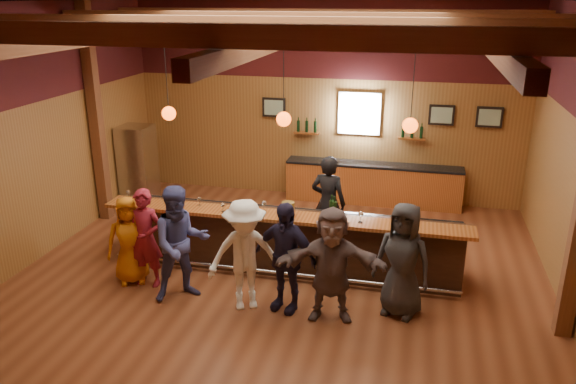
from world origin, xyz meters
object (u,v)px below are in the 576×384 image
object	(u,v)px
bar_counter	(287,239)
bartender	(328,203)
customer_denim	(181,243)
customer_white	(245,255)
stainless_fridge	(138,164)
customer_brown	(331,264)
customer_navy	(285,257)
customer_dark	(403,260)
customer_redvest	(146,238)
ice_bucket	(288,209)
customer_orange	(129,240)
back_bar_cabinet	(373,184)
bottle_a	(332,208)

from	to	relation	value
bar_counter	bartender	distance (m)	1.14
customer_denim	customer_white	size ratio (longest dim) A/B	1.06
customer_denim	bartender	size ratio (longest dim) A/B	1.02
stainless_fridge	customer_brown	size ratio (longest dim) A/B	1.02
customer_navy	customer_dark	bearing A→B (deg)	25.07
customer_redvest	ice_bucket	bearing A→B (deg)	23.04
customer_denim	bartender	distance (m)	3.04
customer_white	bartender	world-z (taller)	bartender
bar_counter	customer_navy	bearing A→B (deg)	-77.80
bar_counter	customer_orange	world-z (taller)	customer_orange
bar_counter	customer_denim	bearing A→B (deg)	-133.32
customer_redvest	bartender	world-z (taller)	bartender
customer_orange	bartender	size ratio (longest dim) A/B	0.82
stainless_fridge	bartender	distance (m)	4.94
customer_navy	customer_denim	bearing A→B (deg)	-162.48
customer_dark	back_bar_cabinet	bearing A→B (deg)	117.73
customer_redvest	bar_counter	bearing A→B (deg)	31.32
bar_counter	customer_dark	world-z (taller)	customer_dark
customer_redvest	customer_brown	xyz separation A→B (m)	(3.12, -0.32, 0.04)
customer_brown	bottle_a	xyz separation A→B (m)	(-0.22, 1.33, 0.37)
stainless_fridge	bottle_a	size ratio (longest dim) A/B	4.98
ice_bucket	customer_dark	bearing A→B (deg)	-22.43
customer_denim	customer_brown	xyz separation A→B (m)	(2.38, -0.06, -0.06)
customer_white	customer_dark	xyz separation A→B (m)	(2.32, 0.37, 0.00)
customer_brown	bar_counter	bearing A→B (deg)	116.97
bar_counter	bottle_a	world-z (taller)	bottle_a
customer_orange	ice_bucket	bearing A→B (deg)	-8.91
ice_bucket	bottle_a	world-z (taller)	bottle_a
stainless_fridge	customer_white	world-z (taller)	stainless_fridge
back_bar_cabinet	stainless_fridge	world-z (taller)	stainless_fridge
customer_white	customer_navy	bearing A→B (deg)	-14.43
customer_denim	bottle_a	bearing A→B (deg)	-3.68
bartender	ice_bucket	distance (m)	1.36
stainless_fridge	customer_dark	size ratio (longest dim) A/B	1.01
bartender	customer_denim	bearing A→B (deg)	60.17
bartender	customer_brown	bearing A→B (deg)	110.25
customer_orange	bottle_a	size ratio (longest dim) A/B	4.17
bar_counter	customer_white	world-z (taller)	customer_white
bartender	customer_orange	bearing A→B (deg)	44.19
back_bar_cabinet	customer_navy	world-z (taller)	customer_navy
customer_brown	stainless_fridge	bearing A→B (deg)	135.08
bar_counter	customer_denim	world-z (taller)	customer_denim
bar_counter	customer_dark	distance (m)	2.35
bar_counter	customer_denim	xyz separation A→B (m)	(-1.36, -1.44, 0.42)
stainless_fridge	bottle_a	bearing A→B (deg)	-28.03
customer_denim	back_bar_cabinet	bearing A→B (deg)	29.01
customer_denim	bottle_a	distance (m)	2.53
stainless_fridge	customer_brown	xyz separation A→B (m)	(5.14, -3.95, -0.02)
ice_bucket	customer_orange	bearing A→B (deg)	-162.01
customer_white	bottle_a	world-z (taller)	customer_white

